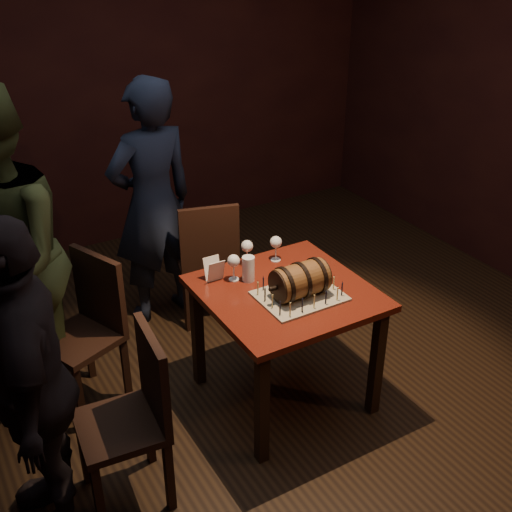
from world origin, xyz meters
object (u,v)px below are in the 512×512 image
object	(u,v)px
wine_glass_right	(276,243)
person_left_front	(31,383)
pub_table	(285,307)
chair_left_front	(136,410)
barrel_cake	(300,280)
wine_glass_mid	(247,247)
chair_back	(208,256)
person_left_rear	(0,264)
wine_glass_left	(234,262)
pint_of_ale	(248,269)
person_back	(153,204)
chair_left_rear	(89,323)

from	to	relation	value
wine_glass_right	person_left_front	xyz separation A→B (m)	(-1.56, -0.49, -0.06)
pub_table	chair_left_front	distance (m)	1.04
wine_glass_right	person_left_front	bearing A→B (deg)	-162.43
person_left_front	barrel_cake	bearing A→B (deg)	106.21
pub_table	wine_glass_mid	size ratio (longest dim) A/B	5.59
chair_back	person_left_rear	size ratio (longest dim) A/B	0.48
wine_glass_left	wine_glass_right	bearing A→B (deg)	13.20
pint_of_ale	wine_glass_left	bearing A→B (deg)	146.30
wine_glass_left	wine_glass_right	distance (m)	0.34
pint_of_ale	chair_back	bearing A→B (deg)	81.65
person_back	pub_table	bearing A→B (deg)	95.63
pint_of_ale	person_back	distance (m)	1.06
pint_of_ale	wine_glass_mid	bearing A→B (deg)	62.57
pint_of_ale	wine_glass_right	bearing A→B (deg)	25.40
pub_table	barrel_cake	size ratio (longest dim) A/B	2.57
pub_table	wine_glass_right	xyz separation A→B (m)	(0.13, 0.32, 0.23)
chair_left_front	barrel_cake	bearing A→B (deg)	8.41
pint_of_ale	person_left_front	bearing A→B (deg)	-164.09
wine_glass_left	pint_of_ale	size ratio (longest dim) A/B	1.07
pub_table	person_left_rear	xyz separation A→B (m)	(-1.36, 0.70, 0.32)
wine_glass_mid	pint_of_ale	size ratio (longest dim) A/B	1.07
wine_glass_mid	pint_of_ale	xyz separation A→B (m)	(-0.09, -0.16, -0.04)
wine_glass_left	chair_back	world-z (taller)	chair_back
barrel_cake	chair_left_rear	size ratio (longest dim) A/B	0.38
pub_table	chair_left_rear	xyz separation A→B (m)	(-0.97, 0.58, -0.12)
chair_left_rear	chair_left_front	size ratio (longest dim) A/B	1.00
pub_table	chair_left_rear	size ratio (longest dim) A/B	0.97
person_left_rear	chair_left_front	bearing A→B (deg)	32.59
wine_glass_left	chair_back	bearing A→B (deg)	75.82
wine_glass_mid	chair_back	world-z (taller)	chair_back
pub_table	person_back	xyz separation A→B (m)	(-0.28, 1.25, 0.22)
wine_glass_right	chair_left_front	world-z (taller)	chair_left_front
pub_table	barrel_cake	xyz separation A→B (m)	(0.03, -0.10, 0.22)
barrel_cake	chair_left_rear	distance (m)	1.25
chair_left_rear	person_left_front	size ratio (longest dim) A/B	0.58
barrel_cake	chair_left_rear	xyz separation A→B (m)	(-0.99, 0.68, -0.33)
pint_of_ale	person_left_rear	distance (m)	1.34
wine_glass_right	wine_glass_left	bearing A→B (deg)	-166.80
barrel_cake	pub_table	bearing A→B (deg)	104.29
barrel_cake	pint_of_ale	size ratio (longest dim) A/B	2.33
wine_glass_left	chair_left_front	bearing A→B (deg)	-148.38
pub_table	person_back	size ratio (longest dim) A/B	0.52
person_back	person_left_front	world-z (taller)	person_back
wine_glass_left	chair_left_front	distance (m)	1.01
wine_glass_left	person_left_rear	distance (m)	1.25
wine_glass_left	pint_of_ale	bearing A→B (deg)	-33.70
chair_back	wine_glass_right	bearing A→B (deg)	-77.06
barrel_cake	person_back	size ratio (longest dim) A/B	0.20
pint_of_ale	chair_back	world-z (taller)	chair_back
wine_glass_mid	person_left_front	bearing A→B (deg)	-158.89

